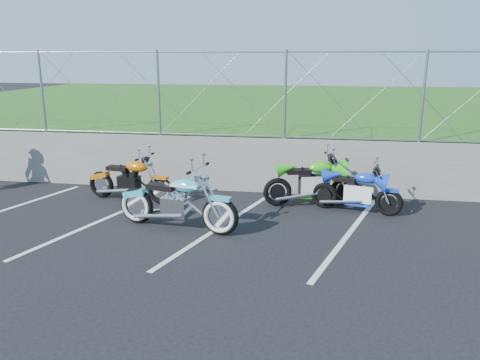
% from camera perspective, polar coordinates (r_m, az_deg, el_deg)
% --- Properties ---
extents(ground, '(90.00, 90.00, 0.00)m').
position_cam_1_polar(ground, '(8.13, -3.60, -8.05)').
color(ground, black).
rests_on(ground, ground).
extents(retaining_wall, '(30.00, 0.22, 1.30)m').
position_cam_1_polar(retaining_wall, '(11.21, 0.23, 1.95)').
color(retaining_wall, slate).
rests_on(retaining_wall, ground).
extents(grass_field, '(30.00, 20.00, 1.30)m').
position_cam_1_polar(grass_field, '(21.02, 4.47, 8.00)').
color(grass_field, '#205115').
rests_on(grass_field, ground).
extents(chain_link_fence, '(28.00, 0.03, 2.00)m').
position_cam_1_polar(chain_link_fence, '(10.96, 0.24, 10.38)').
color(chain_link_fence, gray).
rests_on(chain_link_fence, retaining_wall).
extents(parking_lines, '(18.29, 4.31, 0.01)m').
position_cam_1_polar(parking_lines, '(8.89, 5.43, -6.00)').
color(parking_lines, silver).
rests_on(parking_lines, ground).
extents(cruiser_turquoise, '(2.45, 0.80, 1.23)m').
position_cam_1_polar(cruiser_turquoise, '(8.80, -7.54, -2.91)').
color(cruiser_turquoise, black).
rests_on(cruiser_turquoise, ground).
extents(naked_orange, '(2.11, 0.71, 1.06)m').
position_cam_1_polar(naked_orange, '(10.72, -13.16, -0.16)').
color(naked_orange, black).
rests_on(naked_orange, ground).
extents(sportbike_green, '(2.07, 0.78, 1.09)m').
position_cam_1_polar(sportbike_green, '(10.27, 8.86, -0.49)').
color(sportbike_green, black).
rests_on(sportbike_green, ground).
extents(sportbike_blue, '(1.86, 0.68, 0.98)m').
position_cam_1_polar(sportbike_blue, '(9.99, 14.14, -1.50)').
color(sportbike_blue, black).
rests_on(sportbike_blue, ground).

